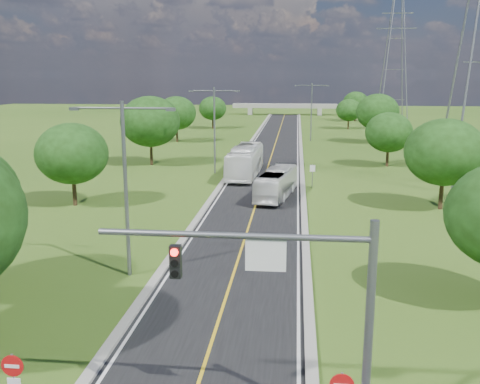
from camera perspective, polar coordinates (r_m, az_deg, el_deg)
The scene contains 23 objects.
ground at distance 77.36m, azimuth 3.39°, elevation 3.92°, with size 260.00×260.00×0.00m, color #304F16.
road at distance 83.29m, azimuth 3.59°, elevation 4.55°, with size 8.00×150.00×0.06m, color black.
curb_left at distance 83.56m, azimuth 0.67°, elevation 4.65°, with size 0.50×150.00×0.22m, color gray.
curb_right at distance 83.21m, azimuth 6.52°, elevation 4.54°, with size 0.50×150.00×0.22m, color gray.
signal_mast at distance 16.74m, azimuth 6.49°, elevation -10.41°, with size 8.54×0.33×7.20m.
do_not_enter_left at distance 19.91m, azimuth -23.03°, elevation -17.50°, with size 0.76×0.11×2.50m.
speed_limit_sign at distance 55.33m, azimuth 7.73°, elevation 2.11°, with size 0.55×0.09×2.40m.
overpass at distance 156.74m, azimuth 4.79°, elevation 9.08°, with size 30.00×3.00×3.20m.
streetlight_near_left at distance 30.45m, azimuth -12.16°, elevation 1.85°, with size 5.90×0.25×10.00m.
streetlight_mid_left at distance 62.40m, azimuth -2.75°, elevation 7.39°, with size 5.90×0.25×10.00m.
streetlight_far_right at distance 94.63m, azimuth 7.63°, elevation 9.00°, with size 5.90×0.25×10.00m.
power_tower_far at distance 133.39m, azimuth 16.16°, elevation 13.06°, with size 9.00×6.40×28.00m.
tree_lb at distance 48.97m, azimuth -17.49°, elevation 3.93°, with size 6.30×6.30×7.33m.
tree_lc at distance 69.20m, azimuth -9.56°, elevation 7.42°, with size 7.56×7.56×8.79m.
tree_ld at distance 92.94m, azimuth -6.79°, elevation 8.35°, with size 6.72×6.72×7.82m.
tree_le at distance 116.05m, azimuth -2.94°, elevation 8.90°, with size 5.88×5.88×6.84m.
tree_rb at distance 48.54m, azimuth 20.99°, elevation 3.98°, with size 6.72×6.72×7.82m.
tree_rc at distance 69.77m, azimuth 15.60°, elevation 6.15°, with size 5.88×5.88×6.84m.
tree_rd at distance 93.63m, azimuth 14.47°, elevation 8.27°, with size 7.14×7.14×8.30m.
tree_re at distance 117.20m, azimuth 11.53°, elevation 8.56°, with size 5.46×5.46×6.35m.
tree_rf at distance 137.38m, azimuth 12.24°, elevation 9.31°, with size 6.30×6.30×7.33m.
bus_outbound at distance 50.18m, azimuth 3.92°, elevation 0.91°, with size 2.26×9.64×2.68m, color silver.
bus_inbound at distance 60.80m, azimuth 0.56°, elevation 3.31°, with size 2.88×12.30×3.43m, color white.
Camera 1 is at (3.44, -16.44, 11.37)m, focal length 40.00 mm.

